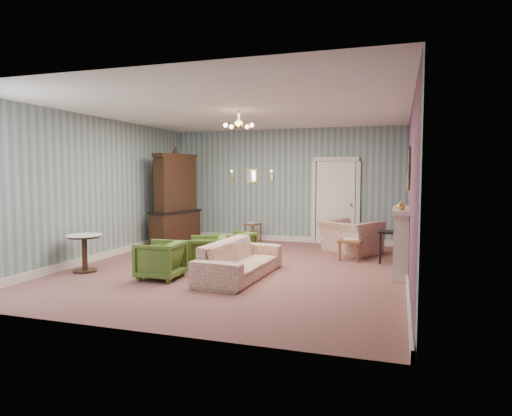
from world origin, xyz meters
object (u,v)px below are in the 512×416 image
(olive_chair_b, at_px, (208,252))
(dresser, at_px, (175,197))
(sofa_chintz, at_px, (240,253))
(side_table_black, at_px, (389,247))
(olive_chair_a, at_px, (160,258))
(olive_chair_c, at_px, (235,245))
(pedestal_table, at_px, (85,253))
(fireplace, at_px, (401,241))
(wingback_chair, at_px, (351,231))
(coffee_table, at_px, (352,249))

(olive_chair_b, distance_m, dresser, 3.08)
(sofa_chintz, distance_m, side_table_black, 3.13)
(olive_chair_a, relative_size, olive_chair_c, 1.06)
(sofa_chintz, height_order, pedestal_table, sofa_chintz)
(olive_chair_a, relative_size, olive_chair_b, 1.02)
(fireplace, distance_m, side_table_black, 1.01)
(dresser, bearing_deg, wingback_chair, 15.56)
(pedestal_table, bearing_deg, coffee_table, 31.62)
(dresser, bearing_deg, pedestal_table, -80.80)
(olive_chair_a, distance_m, side_table_black, 4.43)
(coffee_table, bearing_deg, pedestal_table, -148.38)
(pedestal_table, bearing_deg, olive_chair_a, -2.15)
(dresser, xyz_separation_m, fireplace, (5.21, -1.54, -0.60))
(olive_chair_b, height_order, fireplace, fireplace)
(dresser, distance_m, coffee_table, 4.38)
(wingback_chair, height_order, pedestal_table, wingback_chair)
(olive_chair_c, height_order, pedestal_table, pedestal_table)
(fireplace, bearing_deg, side_table_black, 102.39)
(dresser, distance_m, fireplace, 5.46)
(olive_chair_a, height_order, wingback_chair, wingback_chair)
(wingback_chair, bearing_deg, fireplace, 154.15)
(olive_chair_a, bearing_deg, pedestal_table, -94.81)
(olive_chair_c, height_order, wingback_chair, wingback_chair)
(olive_chair_b, bearing_deg, fireplace, 82.47)
(dresser, distance_m, side_table_black, 5.11)
(coffee_table, xyz_separation_m, side_table_black, (0.74, -0.23, 0.11))
(dresser, relative_size, side_table_black, 3.72)
(olive_chair_a, height_order, coffee_table, olive_chair_a)
(fireplace, height_order, side_table_black, fireplace)
(olive_chair_c, distance_m, wingback_chair, 2.67)
(olive_chair_c, height_order, fireplace, fireplace)
(olive_chair_a, height_order, sofa_chintz, sofa_chintz)
(dresser, xyz_separation_m, coffee_table, (4.25, -0.36, -0.97))
(wingback_chair, relative_size, pedestal_table, 1.68)
(dresser, bearing_deg, olive_chair_b, -38.37)
(fireplace, bearing_deg, olive_chair_c, 177.89)
(olive_chair_b, relative_size, dresser, 0.29)
(olive_chair_b, xyz_separation_m, sofa_chintz, (0.74, -0.31, 0.07))
(pedestal_table, bearing_deg, dresser, 86.67)
(fireplace, bearing_deg, pedestal_table, -163.98)
(olive_chair_a, relative_size, wingback_chair, 0.62)
(sofa_chintz, distance_m, pedestal_table, 2.83)
(olive_chair_c, height_order, side_table_black, olive_chair_c)
(coffee_table, xyz_separation_m, pedestal_table, (-4.43, -2.73, 0.13))
(fireplace, xyz_separation_m, pedestal_table, (-5.39, -1.55, -0.24))
(sofa_chintz, bearing_deg, pedestal_table, 102.82)
(olive_chair_c, relative_size, side_table_black, 1.04)
(olive_chair_a, xyz_separation_m, pedestal_table, (-1.56, 0.06, -0.01))
(sofa_chintz, height_order, wingback_chair, wingback_chair)
(olive_chair_b, relative_size, side_table_black, 1.08)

